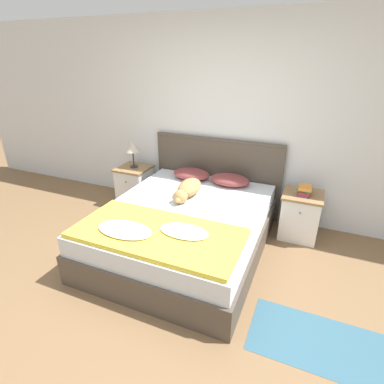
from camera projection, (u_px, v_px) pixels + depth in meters
The scene contains 13 objects.
ground_plane at pixel (148, 309), 2.65m from camera, with size 16.00×16.00×0.00m, color brown.
wall_back at pixel (226, 121), 3.91m from camera, with size 9.00×0.06×2.55m.
bed at pixel (185, 228), 3.41m from camera, with size 1.72×2.09×0.53m.
headboard at pixel (216, 174), 4.18m from camera, with size 1.80×0.06×1.06m.
nightstand_left at pixel (135, 185), 4.49m from camera, with size 0.45×0.46×0.57m.
nightstand_right at pixel (300, 215), 3.64m from camera, with size 0.45×0.46×0.57m.
pillow_left at pixel (191, 174), 4.05m from camera, with size 0.51×0.35×0.13m.
pillow_right at pixel (230, 180), 3.86m from camera, with size 0.51×0.35×0.13m.
quilt at pixel (156, 233), 2.77m from camera, with size 1.58×0.77×0.08m.
dog at pixel (188, 189), 3.54m from camera, with size 0.25×0.64×0.19m.
book_stack at pixel (305, 190), 3.50m from camera, with size 0.17×0.23×0.10m.
table_lamp at pixel (132, 147), 4.26m from camera, with size 0.20×0.20×0.39m.
rug at pixel (331, 346), 2.31m from camera, with size 1.23×0.57×0.00m.
Camera 1 is at (1.14, -1.67, 2.05)m, focal length 28.00 mm.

